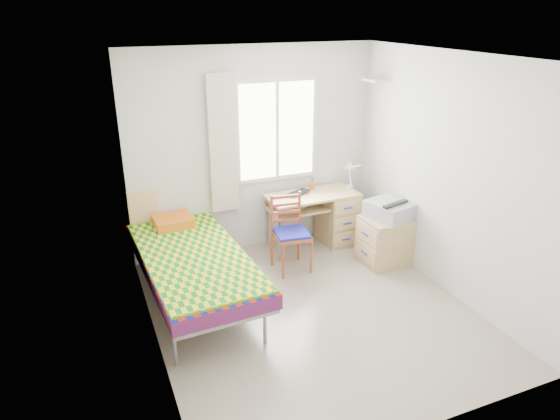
{
  "coord_description": "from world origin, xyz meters",
  "views": [
    {
      "loc": [
        -2.03,
        -4.02,
        3.0
      ],
      "look_at": [
        -0.14,
        0.55,
        0.98
      ],
      "focal_mm": 32.0,
      "sensor_mm": 36.0,
      "label": 1
    }
  ],
  "objects_px": {
    "desk": "(333,215)",
    "chair": "(290,228)",
    "cabinet": "(384,240)",
    "printer": "(389,210)",
    "bed": "(192,258)"
  },
  "relations": [
    {
      "from": "bed",
      "to": "chair",
      "type": "bearing_deg",
      "value": 6.03
    },
    {
      "from": "chair",
      "to": "printer",
      "type": "distance_m",
      "value": 1.23
    },
    {
      "from": "desk",
      "to": "chair",
      "type": "relative_size",
      "value": 1.28
    },
    {
      "from": "desk",
      "to": "chair",
      "type": "bearing_deg",
      "value": -153.0
    },
    {
      "from": "desk",
      "to": "cabinet",
      "type": "height_order",
      "value": "desk"
    },
    {
      "from": "cabinet",
      "to": "chair",
      "type": "bearing_deg",
      "value": 162.23
    },
    {
      "from": "bed",
      "to": "printer",
      "type": "distance_m",
      "value": 2.43
    },
    {
      "from": "chair",
      "to": "bed",
      "type": "bearing_deg",
      "value": -164.13
    },
    {
      "from": "bed",
      "to": "cabinet",
      "type": "xyz_separation_m",
      "value": [
        2.39,
        -0.12,
        -0.17
      ]
    },
    {
      "from": "desk",
      "to": "printer",
      "type": "relative_size",
      "value": 2.02
    },
    {
      "from": "desk",
      "to": "cabinet",
      "type": "distance_m",
      "value": 0.84
    },
    {
      "from": "bed",
      "to": "desk",
      "type": "bearing_deg",
      "value": 14.13
    },
    {
      "from": "chair",
      "to": "desk",
      "type": "bearing_deg",
      "value": 35.15
    },
    {
      "from": "desk",
      "to": "printer",
      "type": "distance_m",
      "value": 0.9
    },
    {
      "from": "bed",
      "to": "printer",
      "type": "xyz_separation_m",
      "value": [
        2.42,
        -0.13,
        0.24
      ]
    }
  ]
}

